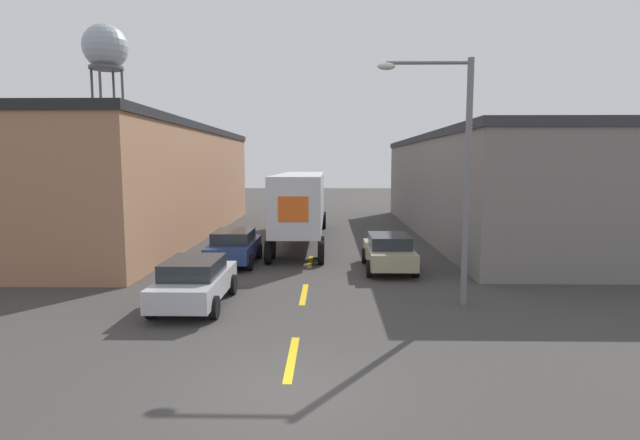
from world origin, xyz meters
TOP-DOWN VIEW (x-y plane):
  - ground_plane at (0.00, 0.00)m, footprint 160.00×160.00m
  - road_centerline at (0.00, 7.42)m, footprint 0.20×14.20m
  - warehouse_left at (-13.20, 21.21)m, footprint 13.56×26.22m
  - warehouse_right at (13.01, 22.58)m, footprint 13.17×27.40m
  - semi_truck at (-0.68, 19.27)m, footprint 2.65×15.14m
  - parked_car_left_far at (-3.40, 12.59)m, footprint 2.07×4.45m
  - parked_car_left_near at (-3.40, 5.95)m, footprint 2.07×4.45m
  - parked_car_right_mid at (3.40, 11.41)m, footprint 2.07×4.45m
  - water_tower at (-24.10, 47.41)m, footprint 4.93×4.93m
  - street_lamp at (4.81, 6.24)m, footprint 2.96×0.32m

SIDE VIEW (x-z plane):
  - ground_plane at x=0.00m, z-range 0.00..0.00m
  - road_centerline at x=0.00m, z-range 0.00..0.01m
  - parked_car_left_far at x=-3.40m, z-range 0.04..1.57m
  - parked_car_left_near at x=-3.40m, z-range 0.04..1.57m
  - parked_car_right_mid at x=3.40m, z-range 0.04..1.57m
  - semi_truck at x=-0.68m, z-range 0.44..4.37m
  - warehouse_right at x=13.01m, z-range 0.00..6.25m
  - warehouse_left at x=-13.20m, z-range 0.00..6.79m
  - street_lamp at x=4.81m, z-range 0.68..8.40m
  - water_tower at x=-24.10m, z-range 7.02..26.85m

